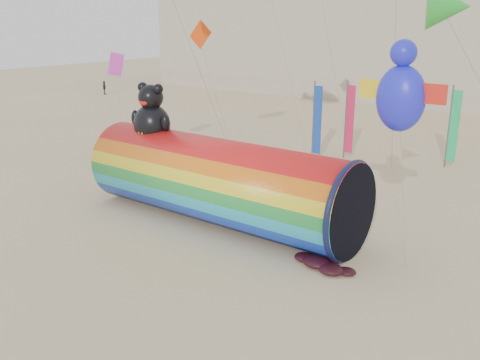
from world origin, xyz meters
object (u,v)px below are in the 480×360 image
Objects in this scene: windsock_assembly at (219,179)px; kite_handler at (326,225)px; hotel_building at (387,6)px; fabric_bundle at (322,264)px.

kite_handler is at bearing 7.89° from windsock_assembly.
hotel_building is 4.47× the size of windsock_assembly.
kite_handler reaches higher than fabric_bundle.
hotel_building is 46.14m from windsock_assembly.
kite_handler is 2.42m from fabric_bundle.
hotel_building reaches higher than windsock_assembly.
windsock_assembly is 5.15× the size of fabric_bundle.
hotel_building is at bearing -98.67° from kite_handler.
windsock_assembly is at bearing -21.24° from kite_handler.
windsock_assembly reaches higher than fabric_bundle.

